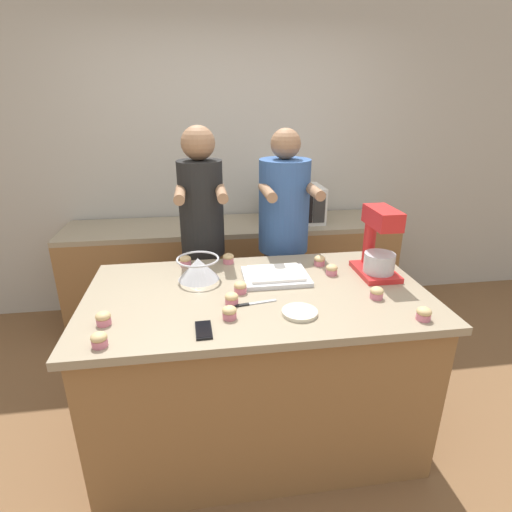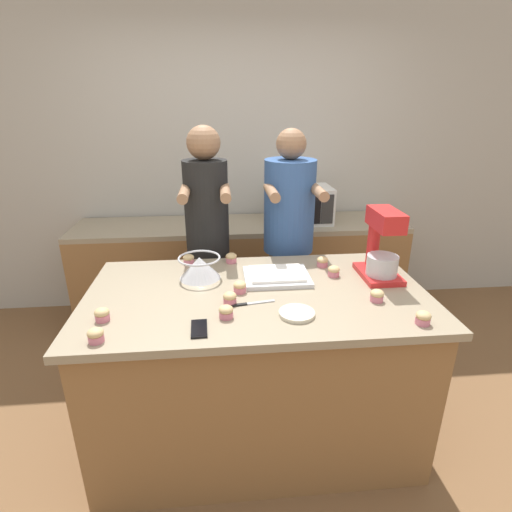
% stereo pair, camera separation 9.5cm
% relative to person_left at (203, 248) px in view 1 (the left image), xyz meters
% --- Properties ---
extents(ground_plane, '(16.00, 16.00, 0.00)m').
position_rel_person_left_xyz_m(ground_plane, '(0.26, -0.72, -0.93)').
color(ground_plane, brown).
extents(back_wall, '(10.00, 0.06, 2.70)m').
position_rel_person_left_xyz_m(back_wall, '(0.26, 1.04, 0.42)').
color(back_wall, '#B2ADA3').
rests_on(back_wall, ground_plane).
extents(island_counter, '(1.77, 0.98, 0.93)m').
position_rel_person_left_xyz_m(island_counter, '(0.26, -0.72, -0.46)').
color(island_counter, olive).
rests_on(island_counter, ground_plane).
extents(back_counter, '(2.80, 0.60, 0.88)m').
position_rel_person_left_xyz_m(back_counter, '(0.26, 0.69, -0.49)').
color(back_counter, olive).
rests_on(back_counter, ground_plane).
extents(person_left, '(0.31, 0.49, 1.72)m').
position_rel_person_left_xyz_m(person_left, '(0.00, 0.00, 0.00)').
color(person_left, '#232328').
rests_on(person_left, ground_plane).
extents(person_right, '(0.35, 0.51, 1.70)m').
position_rel_person_left_xyz_m(person_right, '(0.55, 0.00, -0.03)').
color(person_right, brown).
rests_on(person_right, ground_plane).
extents(stand_mixer, '(0.20, 0.30, 0.39)m').
position_rel_person_left_xyz_m(stand_mixer, '(0.97, -0.60, 0.17)').
color(stand_mixer, red).
rests_on(stand_mixer, island_counter).
extents(mixing_bowl, '(0.24, 0.24, 0.12)m').
position_rel_person_left_xyz_m(mixing_bowl, '(-0.04, -0.52, 0.07)').
color(mixing_bowl, '#BCBCC1').
rests_on(mixing_bowl, island_counter).
extents(baking_tray, '(0.36, 0.29, 0.04)m').
position_rel_person_left_xyz_m(baking_tray, '(0.39, -0.57, 0.02)').
color(baking_tray, silver).
rests_on(baking_tray, island_counter).
extents(microwave_oven, '(0.50, 0.35, 0.30)m').
position_rel_person_left_xyz_m(microwave_oven, '(0.78, 0.69, 0.10)').
color(microwave_oven, silver).
rests_on(microwave_oven, back_counter).
extents(cell_phone, '(0.08, 0.15, 0.01)m').
position_rel_person_left_xyz_m(cell_phone, '(-0.02, -1.07, 0.01)').
color(cell_phone, black).
rests_on(cell_phone, island_counter).
extents(small_plate, '(0.17, 0.17, 0.02)m').
position_rel_person_left_xyz_m(small_plate, '(0.42, -0.98, 0.01)').
color(small_plate, beige).
rests_on(small_plate, island_counter).
extents(knife, '(0.22, 0.05, 0.01)m').
position_rel_person_left_xyz_m(knife, '(0.22, -0.86, 0.01)').
color(knife, '#BCBCC1').
rests_on(knife, island_counter).
extents(cupcake_0, '(0.07, 0.07, 0.06)m').
position_rel_person_left_xyz_m(cupcake_0, '(0.97, -1.11, 0.03)').
color(cupcake_0, '#D17084').
rests_on(cupcake_0, island_counter).
extents(cupcake_1, '(0.07, 0.07, 0.06)m').
position_rel_person_left_xyz_m(cupcake_1, '(0.10, -0.97, 0.03)').
color(cupcake_1, '#D17084').
rests_on(cupcake_1, island_counter).
extents(cupcake_2, '(0.07, 0.07, 0.06)m').
position_rel_person_left_xyz_m(cupcake_2, '(0.72, -0.57, 0.03)').
color(cupcake_2, '#D17084').
rests_on(cupcake_2, island_counter).
extents(cupcake_3, '(0.07, 0.07, 0.06)m').
position_rel_person_left_xyz_m(cupcake_3, '(-0.46, -0.95, 0.03)').
color(cupcake_3, '#D17084').
rests_on(cupcake_3, island_counter).
extents(cupcake_4, '(0.07, 0.07, 0.06)m').
position_rel_person_left_xyz_m(cupcake_4, '(0.69, -0.42, 0.03)').
color(cupcake_4, '#D17084').
rests_on(cupcake_4, island_counter).
extents(cupcake_5, '(0.07, 0.07, 0.06)m').
position_rel_person_left_xyz_m(cupcake_5, '(0.12, -0.84, 0.03)').
color(cupcake_5, '#D17084').
rests_on(cupcake_5, island_counter).
extents(cupcake_6, '(0.07, 0.07, 0.06)m').
position_rel_person_left_xyz_m(cupcake_6, '(0.15, -0.31, 0.03)').
color(cupcake_6, '#D17084').
rests_on(cupcake_6, island_counter).
extents(cupcake_7, '(0.07, 0.07, 0.06)m').
position_rel_person_left_xyz_m(cupcake_7, '(-0.44, -1.12, 0.03)').
color(cupcake_7, '#D17084').
rests_on(cupcake_7, island_counter).
extents(cupcake_8, '(0.07, 0.07, 0.06)m').
position_rel_person_left_xyz_m(cupcake_8, '(-0.11, -0.31, 0.03)').
color(cupcake_8, '#D17084').
rests_on(cupcake_8, island_counter).
extents(cupcake_9, '(0.07, 0.07, 0.06)m').
position_rel_person_left_xyz_m(cupcake_9, '(0.18, -0.72, 0.03)').
color(cupcake_9, '#D17084').
rests_on(cupcake_9, island_counter).
extents(cupcake_10, '(0.07, 0.07, 0.06)m').
position_rel_person_left_xyz_m(cupcake_10, '(0.85, -0.88, 0.03)').
color(cupcake_10, '#D17084').
rests_on(cupcake_10, island_counter).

